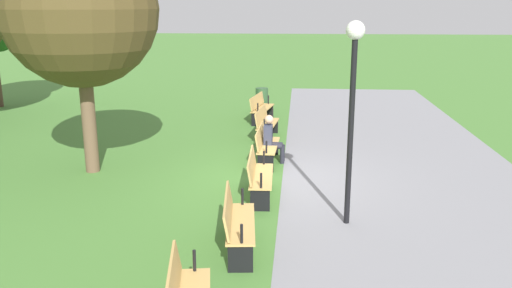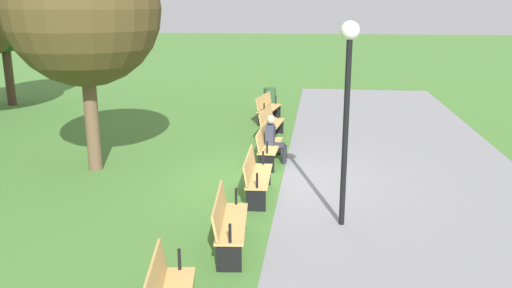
{
  "view_description": "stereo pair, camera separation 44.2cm",
  "coord_description": "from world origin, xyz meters",
  "views": [
    {
      "loc": [
        11.35,
        0.7,
        3.84
      ],
      "look_at": [
        -0.0,
        -0.23,
        0.8
      ],
      "focal_mm": 36.94,
      "sensor_mm": 36.0,
      "label": 1
    },
    {
      "loc": [
        11.31,
        1.14,
        3.84
      ],
      "look_at": [
        -0.0,
        -0.23,
        0.8
      ],
      "focal_mm": 36.94,
      "sensor_mm": 36.0,
      "label": 2
    }
  ],
  "objects": [
    {
      "name": "bench_4",
      "position": [
        3.61,
        -0.25,
        0.47
      ],
      "size": [
        1.68,
        0.63,
        0.89
      ],
      "rotation": [
        0.0,
        0.0,
        0.1
      ],
      "color": "tan",
      "rests_on": "ground"
    },
    {
      "name": "ground_plane",
      "position": [
        0.0,
        0.0,
        0.0
      ],
      "size": [
        120.0,
        120.0,
        0.0
      ],
      "primitive_type": "plane",
      "color": "#477A33"
    },
    {
      "name": "bench_1",
      "position": [
        -3.61,
        -0.25,
        0.47
      ],
      "size": [
        1.68,
        0.63,
        0.89
      ],
      "rotation": [
        0.0,
        0.0,
        -0.1
      ],
      "color": "tan",
      "rests_on": "ground"
    },
    {
      "name": "tree_1",
      "position": [
        -0.19,
        -4.13,
        3.72
      ],
      "size": [
        3.45,
        3.45,
        5.46
      ],
      "color": "brown",
      "rests_on": "ground"
    },
    {
      "name": "lamp_post",
      "position": [
        2.4,
        1.61,
        2.53
      ],
      "size": [
        0.32,
        0.32,
        3.58
      ],
      "color": "black",
      "rests_on": "ground"
    },
    {
      "name": "bench_3",
      "position": [
        1.2,
        -0.09,
        0.47
      ],
      "size": [
        1.66,
        0.53,
        0.89
      ],
      "rotation": [
        0.0,
        0.0,
        0.03
      ],
      "color": "tan",
      "rests_on": "ground"
    },
    {
      "name": "bench_2",
      "position": [
        -1.2,
        -0.09,
        0.47
      ],
      "size": [
        1.66,
        0.53,
        0.89
      ],
      "rotation": [
        0.0,
        0.0,
        -0.03
      ],
      "color": "tan",
      "rests_on": "ground"
    },
    {
      "name": "path_paving",
      "position": [
        0.0,
        3.18,
        0.0
      ],
      "size": [
        26.42,
        5.64,
        0.01
      ],
      "primitive_type": "cube",
      "color": "gray",
      "rests_on": "ground"
    },
    {
      "name": "trash_bin",
      "position": [
        -7.49,
        -0.64,
        0.45
      ],
      "size": [
        0.45,
        0.45,
        0.9
      ],
      "primitive_type": "cylinder",
      "color": "#2D512D",
      "rests_on": "ground"
    },
    {
      "name": "person_seated",
      "position": [
        -1.28,
        0.06,
        0.64
      ],
      "size": [
        0.33,
        0.52,
        1.2
      ],
      "rotation": [
        0.0,
        0.0,
        -0.03
      ],
      "color": "#2D3347",
      "rests_on": "ground"
    },
    {
      "name": "bench_0",
      "position": [
        -5.99,
        -0.57,
        0.47
      ],
      "size": [
        1.7,
        0.74,
        0.89
      ],
      "rotation": [
        0.0,
        0.0,
        -0.17
      ],
      "color": "tan",
      "rests_on": "ground"
    }
  ]
}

